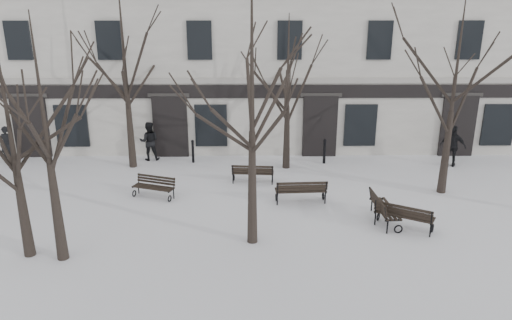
{
  "coord_description": "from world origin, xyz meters",
  "views": [
    {
      "loc": [
        0.3,
        -14.67,
        7.49
      ],
      "look_at": [
        0.46,
        3.0,
        1.47
      ],
      "focal_mm": 35.0,
      "sensor_mm": 36.0,
      "label": 1
    }
  ],
  "objects_px": {
    "tree_2": "(252,72)",
    "bench_2": "(404,215)",
    "bench_5": "(383,208)",
    "tree_1": "(43,113)",
    "tree_0": "(7,113)",
    "bench_4": "(253,173)",
    "bench_3": "(154,186)",
    "bench_1": "(301,190)"
  },
  "relations": [
    {
      "from": "tree_1",
      "to": "bench_2",
      "type": "height_order",
      "value": "tree_1"
    },
    {
      "from": "tree_2",
      "to": "bench_1",
      "type": "height_order",
      "value": "tree_2"
    },
    {
      "from": "tree_1",
      "to": "bench_2",
      "type": "bearing_deg",
      "value": 9.66
    },
    {
      "from": "tree_0",
      "to": "tree_2",
      "type": "bearing_deg",
      "value": 6.72
    },
    {
      "from": "tree_2",
      "to": "bench_5",
      "type": "bearing_deg",
      "value": 17.34
    },
    {
      "from": "bench_2",
      "to": "bench_4",
      "type": "relative_size",
      "value": 1.13
    },
    {
      "from": "tree_0",
      "to": "bench_3",
      "type": "bearing_deg",
      "value": 56.47
    },
    {
      "from": "bench_3",
      "to": "bench_2",
      "type": "bearing_deg",
      "value": 1.6
    },
    {
      "from": "tree_2",
      "to": "bench_4",
      "type": "height_order",
      "value": "tree_2"
    },
    {
      "from": "tree_1",
      "to": "bench_2",
      "type": "relative_size",
      "value": 3.61
    },
    {
      "from": "tree_2",
      "to": "bench_3",
      "type": "height_order",
      "value": "tree_2"
    },
    {
      "from": "bench_1",
      "to": "bench_3",
      "type": "bearing_deg",
      "value": -9.69
    },
    {
      "from": "tree_0",
      "to": "bench_1",
      "type": "bearing_deg",
      "value": 24.01
    },
    {
      "from": "tree_1",
      "to": "bench_1",
      "type": "xyz_separation_m",
      "value": [
        7.38,
        3.97,
        -3.89
      ]
    },
    {
      "from": "bench_2",
      "to": "bench_5",
      "type": "xyz_separation_m",
      "value": [
        -0.53,
        0.59,
        -0.01
      ]
    },
    {
      "from": "tree_0",
      "to": "bench_2",
      "type": "bearing_deg",
      "value": 7.77
    },
    {
      "from": "bench_3",
      "to": "tree_0",
      "type": "bearing_deg",
      "value": -104.02
    },
    {
      "from": "tree_0",
      "to": "tree_1",
      "type": "height_order",
      "value": "tree_1"
    },
    {
      "from": "bench_3",
      "to": "bench_5",
      "type": "bearing_deg",
      "value": 4.27
    },
    {
      "from": "bench_1",
      "to": "bench_3",
      "type": "xyz_separation_m",
      "value": [
        -5.53,
        0.63,
        -0.07
      ]
    },
    {
      "from": "tree_1",
      "to": "bench_1",
      "type": "bearing_deg",
      "value": 28.3
    },
    {
      "from": "tree_0",
      "to": "tree_2",
      "type": "xyz_separation_m",
      "value": [
        6.64,
        0.78,
        1.0
      ]
    },
    {
      "from": "bench_2",
      "to": "bench_1",
      "type": "bearing_deg",
      "value": -4.7
    },
    {
      "from": "bench_1",
      "to": "bench_5",
      "type": "relative_size",
      "value": 1.01
    },
    {
      "from": "tree_2",
      "to": "bench_4",
      "type": "distance_m",
      "value": 6.99
    },
    {
      "from": "bench_4",
      "to": "bench_2",
      "type": "bearing_deg",
      "value": 143.88
    },
    {
      "from": "tree_2",
      "to": "bench_2",
      "type": "relative_size",
      "value": 4.36
    },
    {
      "from": "bench_2",
      "to": "tree_0",
      "type": "bearing_deg",
      "value": 37.56
    },
    {
      "from": "tree_1",
      "to": "tree_2",
      "type": "distance_m",
      "value": 5.74
    },
    {
      "from": "tree_1",
      "to": "tree_2",
      "type": "xyz_separation_m",
      "value": [
        5.58,
        1.0,
        0.93
      ]
    },
    {
      "from": "tree_2",
      "to": "bench_5",
      "type": "height_order",
      "value": "tree_2"
    },
    {
      "from": "bench_1",
      "to": "bench_3",
      "type": "distance_m",
      "value": 5.57
    },
    {
      "from": "bench_3",
      "to": "tree_2",
      "type": "bearing_deg",
      "value": -24.57
    },
    {
      "from": "tree_1",
      "to": "bench_3",
      "type": "bearing_deg",
      "value": 68.12
    },
    {
      "from": "bench_4",
      "to": "tree_0",
      "type": "bearing_deg",
      "value": 45.36
    },
    {
      "from": "bench_2",
      "to": "bench_4",
      "type": "bearing_deg",
      "value": -10.66
    },
    {
      "from": "tree_1",
      "to": "bench_5",
      "type": "relative_size",
      "value": 3.72
    },
    {
      "from": "tree_1",
      "to": "bench_1",
      "type": "height_order",
      "value": "tree_1"
    },
    {
      "from": "tree_2",
      "to": "bench_5",
      "type": "distance_m",
      "value": 6.7
    },
    {
      "from": "bench_3",
      "to": "bench_4",
      "type": "relative_size",
      "value": 0.98
    },
    {
      "from": "tree_0",
      "to": "bench_1",
      "type": "relative_size",
      "value": 3.63
    },
    {
      "from": "tree_0",
      "to": "bench_4",
      "type": "bearing_deg",
      "value": 41.02
    }
  ]
}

